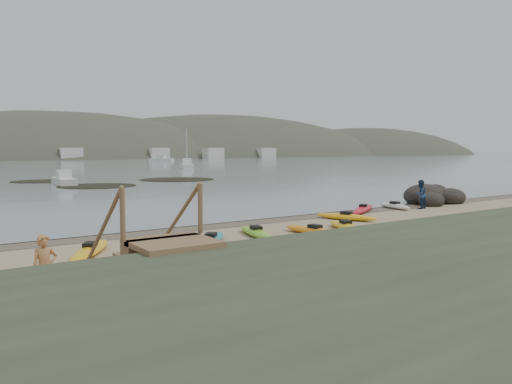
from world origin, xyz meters
TOP-DOWN VIEW (x-y plane):
  - ground at (0.00, 0.00)m, footprint 600.00×600.00m
  - wet_sand at (0.00, -0.30)m, footprint 60.00×60.00m
  - stairs at (-11.00, -11.62)m, footprint 1.50×2.70m
  - kayaks at (-0.23, -3.50)m, footprint 21.92×7.77m
  - person_west at (-12.33, -8.63)m, footprint 0.62×0.42m
  - person_east at (11.36, -1.77)m, footprint 0.95×0.77m
  - rock_cluster at (14.98, -0.07)m, footprint 5.10×3.72m
  - kelp_mats at (4.33, 33.31)m, footprint 22.10×18.07m
  - moored_boats at (-2.10, 74.27)m, footprint 89.59×89.18m
  - far_hills at (39.38, 193.97)m, footprint 550.00×135.00m

SIDE VIEW (x-z plane):
  - far_hills at x=39.38m, z-range -55.93..24.07m
  - ground at x=0.00m, z-range 0.00..0.00m
  - wet_sand at x=0.00m, z-range 0.00..0.00m
  - kelp_mats at x=4.33m, z-range 0.01..0.05m
  - kayaks at x=-0.23m, z-range 0.00..0.34m
  - rock_cluster at x=14.98m, z-range -0.60..1.03m
  - moored_boats at x=-2.10m, z-range -0.09..1.18m
  - person_west at x=-12.33m, z-range 0.00..1.67m
  - person_east at x=11.36m, z-range 0.00..1.83m
  - stairs at x=-11.00m, z-range 0.00..2.10m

